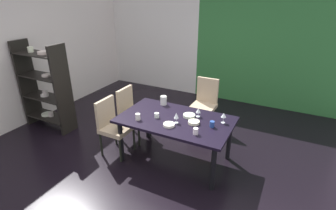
% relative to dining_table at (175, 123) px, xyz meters
% --- Properties ---
extents(ground_plane, '(5.96, 6.35, 0.02)m').
position_rel_dining_table_xyz_m(ground_plane, '(-0.34, -0.25, -0.66)').
color(ground_plane, black).
extents(back_panel_interior, '(2.56, 0.10, 2.75)m').
position_rel_dining_table_xyz_m(back_panel_interior, '(-2.05, 2.88, 0.73)').
color(back_panel_interior, silver).
rests_on(back_panel_interior, ground_plane).
extents(garden_window_panel, '(3.41, 0.10, 2.75)m').
position_rel_dining_table_xyz_m(garden_window_panel, '(0.94, 2.88, 0.73)').
color(garden_window_panel, '#2E6E35').
rests_on(garden_window_panel, ground_plane).
extents(left_interior_panel, '(0.10, 6.35, 2.75)m').
position_rel_dining_table_xyz_m(left_interior_panel, '(-3.27, -0.25, 0.73)').
color(left_interior_panel, silver).
rests_on(left_interior_panel, ground_plane).
extents(dining_table, '(1.69, 1.00, 0.73)m').
position_rel_dining_table_xyz_m(dining_table, '(0.00, 0.00, 0.00)').
color(dining_table, black).
rests_on(dining_table, ground_plane).
extents(chair_left_near, '(0.44, 0.44, 0.93)m').
position_rel_dining_table_xyz_m(chair_left_near, '(-1.00, -0.27, -0.12)').
color(chair_left_near, tan).
rests_on(chair_left_near, ground_plane).
extents(chair_left_far, '(0.44, 0.44, 0.94)m').
position_rel_dining_table_xyz_m(chair_left_far, '(-1.00, 0.27, -0.12)').
color(chair_left_far, tan).
rests_on(chair_left_far, ground_plane).
extents(chair_head_far, '(0.44, 0.45, 0.97)m').
position_rel_dining_table_xyz_m(chair_head_far, '(0.03, 1.25, -0.11)').
color(chair_head_far, tan).
rests_on(chair_head_far, ground_plane).
extents(display_shelf, '(1.01, 0.37, 1.66)m').
position_rel_dining_table_xyz_m(display_shelf, '(-2.67, -0.12, 0.19)').
color(display_shelf, black).
rests_on(display_shelf, ground_plane).
extents(wine_glass_south, '(0.08, 0.08, 0.16)m').
position_rel_dining_table_xyz_m(wine_glass_south, '(0.67, 0.20, 0.20)').
color(wine_glass_south, silver).
rests_on(wine_glass_south, dining_table).
extents(wine_glass_front, '(0.07, 0.07, 0.14)m').
position_rel_dining_table_xyz_m(wine_glass_front, '(0.28, 0.22, 0.18)').
color(wine_glass_front, silver).
rests_on(wine_glass_front, dining_table).
extents(wine_glass_near_shelf, '(0.07, 0.07, 0.16)m').
position_rel_dining_table_xyz_m(wine_glass_near_shelf, '(0.07, -0.11, 0.19)').
color(wine_glass_near_shelf, silver).
rests_on(wine_glass_near_shelf, dining_table).
extents(serving_bowl_east, '(0.18, 0.18, 0.04)m').
position_rel_dining_table_xyz_m(serving_bowl_east, '(0.16, 0.15, 0.10)').
color(serving_bowl_east, silver).
rests_on(serving_bowl_east, dining_table).
extents(serving_bowl_corner, '(0.17, 0.17, 0.04)m').
position_rel_dining_table_xyz_m(serving_bowl_corner, '(0.30, -0.02, 0.10)').
color(serving_bowl_corner, beige).
rests_on(serving_bowl_corner, dining_table).
extents(serving_bowl_north, '(0.17, 0.17, 0.04)m').
position_rel_dining_table_xyz_m(serving_bowl_north, '(0.01, -0.25, 0.10)').
color(serving_bowl_north, white).
rests_on(serving_bowl_north, dining_table).
extents(cup_west, '(0.07, 0.07, 0.09)m').
position_rel_dining_table_xyz_m(cup_west, '(0.57, 0.00, 0.12)').
color(cup_west, '#264590').
rests_on(cup_west, dining_table).
extents(cup_rear, '(0.07, 0.07, 0.07)m').
position_rel_dining_table_xyz_m(cup_rear, '(-0.27, -0.09, 0.12)').
color(cup_rear, white).
rests_on(cup_rear, dining_table).
extents(cup_left, '(0.07, 0.07, 0.10)m').
position_rel_dining_table_xyz_m(cup_left, '(-0.49, -0.28, 0.13)').
color(cup_left, silver).
rests_on(cup_left, dining_table).
extents(cup_near_window, '(0.07, 0.07, 0.09)m').
position_rel_dining_table_xyz_m(cup_near_window, '(0.44, -0.29, 0.12)').
color(cup_near_window, white).
rests_on(cup_near_window, dining_table).
extents(pitcher_center, '(0.12, 0.11, 0.15)m').
position_rel_dining_table_xyz_m(pitcher_center, '(-0.41, 0.39, 0.16)').
color(pitcher_center, silver).
rests_on(pitcher_center, dining_table).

